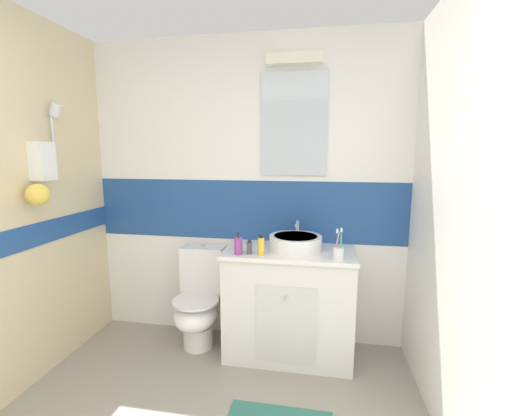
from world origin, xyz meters
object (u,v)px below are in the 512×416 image
sink_basin (295,242)px  perfume_flask_small (249,247)px  toothbrush_cup (338,252)px  deodorant_spray_can (261,246)px  soap_dispenser (238,246)px  toilet (199,301)px

sink_basin → perfume_flask_small: size_ratio=4.19×
toothbrush_cup → perfume_flask_small: (-0.63, 0.02, -0.00)m
toothbrush_cup → perfume_flask_small: 0.63m
sink_basin → toothbrush_cup: toothbrush_cup is taller
deodorant_spray_can → perfume_flask_small: bearing=170.4°
sink_basin → perfume_flask_small: sink_basin is taller
sink_basin → perfume_flask_small: (-0.32, -0.18, -0.01)m
toothbrush_cup → soap_dispenser: toothbrush_cup is taller
toilet → perfume_flask_small: (0.46, -0.18, 0.53)m
sink_basin → deodorant_spray_can: size_ratio=2.94×
sink_basin → toothbrush_cup: 0.37m
toilet → sink_basin: bearing=0.1°
toilet → toothbrush_cup: toothbrush_cup is taller
perfume_flask_small → deodorant_spray_can: (0.09, -0.01, 0.02)m
toilet → perfume_flask_small: perfume_flask_small is taller
perfume_flask_small → deodorant_spray_can: size_ratio=0.70×
soap_dispenser → deodorant_spray_can: soap_dispenser is taller
toilet → deodorant_spray_can: 0.80m
toilet → deodorant_spray_can: (0.55, -0.19, 0.55)m
sink_basin → perfume_flask_small: bearing=-151.0°
soap_dispenser → deodorant_spray_can: 0.17m
toilet → soap_dispenser: 0.69m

